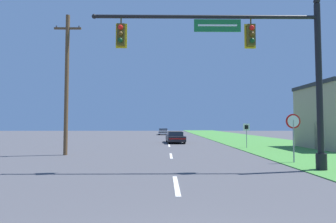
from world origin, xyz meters
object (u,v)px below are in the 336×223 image
(car_ahead, at_px, (175,137))
(stop_sign, at_px, (293,127))
(far_car, at_px, (163,132))
(route_sign_post, at_px, (246,130))
(signal_mast, at_px, (261,64))
(utility_pole_near, at_px, (67,82))

(car_ahead, distance_m, stop_sign, 16.18)
(far_car, relative_size, route_sign_post, 2.19)
(signal_mast, bearing_deg, car_ahead, 100.32)
(car_ahead, relative_size, route_sign_post, 2.35)
(car_ahead, xyz_separation_m, far_car, (-1.47, 22.51, -0.00))
(far_car, height_order, stop_sign, stop_sign)
(far_car, relative_size, stop_sign, 1.78)
(utility_pole_near, bearing_deg, route_sign_post, 19.58)
(far_car, distance_m, stop_sign, 38.31)
(far_car, distance_m, route_sign_post, 30.08)
(car_ahead, relative_size, far_car, 1.07)
(car_ahead, bearing_deg, stop_sign, -69.72)
(route_sign_post, bearing_deg, utility_pole_near, -160.42)
(stop_sign, xyz_separation_m, utility_pole_near, (-13.19, 3.70, 2.95))
(signal_mast, distance_m, far_car, 40.32)
(route_sign_post, bearing_deg, stop_sign, -91.21)
(far_car, bearing_deg, utility_pole_near, -100.25)
(car_ahead, distance_m, far_car, 22.55)
(route_sign_post, bearing_deg, car_ahead, 130.85)
(route_sign_post, height_order, utility_pole_near, utility_pole_near)
(car_ahead, height_order, far_car, same)
(far_car, distance_m, utility_pole_near, 34.74)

